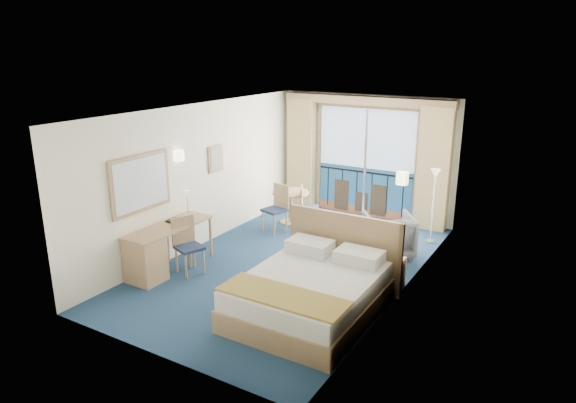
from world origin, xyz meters
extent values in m
plane|color=navy|center=(0.00, 0.00, 0.00)|extent=(6.50, 6.50, 0.00)
cube|color=white|center=(0.00, 3.26, 1.35)|extent=(4.00, 0.02, 2.70)
cube|color=white|center=(0.00, -3.26, 1.35)|extent=(4.00, 0.02, 2.70)
cube|color=white|center=(-2.01, 0.00, 1.35)|extent=(0.02, 6.50, 2.70)
cube|color=white|center=(2.01, 0.00, 1.35)|extent=(0.02, 6.50, 2.70)
cube|color=silver|center=(0.00, 0.00, 2.71)|extent=(4.00, 6.50, 0.02)
cube|color=navy|center=(0.00, 3.22, 0.56)|extent=(2.20, 0.02, 1.08)
cube|color=silver|center=(0.00, 3.22, 1.76)|extent=(2.20, 0.02, 1.32)
cube|color=brown|center=(0.00, 3.22, 0.10)|extent=(2.20, 0.02, 0.20)
cube|color=black|center=(0.00, 3.22, 1.00)|extent=(2.20, 0.02, 0.04)
cube|color=tan|center=(0.00, 3.21, 2.46)|extent=(2.36, 0.03, 0.12)
cube|color=tan|center=(-1.15, 3.21, 1.20)|extent=(0.06, 0.03, 2.40)
cube|color=tan|center=(1.15, 3.21, 1.20)|extent=(0.06, 0.03, 2.40)
cube|color=silver|center=(0.00, 3.21, 1.20)|extent=(0.05, 0.02, 2.40)
cube|color=#372919|center=(0.35, 3.21, 0.40)|extent=(0.35, 0.02, 0.70)
cube|color=#372919|center=(-0.55, 3.21, 0.40)|extent=(0.35, 0.02, 0.70)
cube|color=#372919|center=(-0.05, 3.21, 0.30)|extent=(0.30, 0.02, 0.45)
cube|color=black|center=(-0.90, 3.22, 0.55)|extent=(0.02, 0.01, 0.90)
cube|color=black|center=(-0.54, 3.22, 0.55)|extent=(0.02, 0.01, 0.90)
cube|color=black|center=(-0.18, 3.22, 0.55)|extent=(0.03, 0.01, 0.90)
cube|color=black|center=(0.18, 3.22, 0.55)|extent=(0.03, 0.01, 0.90)
cube|color=black|center=(0.54, 3.22, 0.55)|extent=(0.02, 0.01, 0.90)
cube|color=black|center=(0.90, 3.22, 0.55)|extent=(0.02, 0.01, 0.90)
cube|color=#D7C077|center=(-1.55, 3.07, 1.28)|extent=(0.65, 0.22, 2.55)
cube|color=#D7C077|center=(1.55, 3.07, 1.28)|extent=(0.65, 0.22, 2.55)
cube|color=tan|center=(0.00, 3.10, 2.58)|extent=(3.80, 0.25, 0.18)
cube|color=tan|center=(-1.98, -1.50, 1.55)|extent=(0.04, 1.25, 0.95)
cube|color=#B1BAC4|center=(-1.95, -1.50, 1.55)|extent=(0.01, 1.12, 0.82)
cube|color=tan|center=(-1.98, 0.45, 1.60)|extent=(0.03, 0.42, 0.52)
cube|color=gray|center=(-1.96, 0.45, 1.60)|extent=(0.01, 0.34, 0.44)
cylinder|color=#FFEBB2|center=(-1.94, -0.60, 1.85)|extent=(0.18, 0.18, 0.18)
cylinder|color=#FFEBB2|center=(1.94, -0.15, 1.85)|extent=(0.18, 0.18, 0.18)
cube|color=tan|center=(1.11, -1.41, 0.16)|extent=(1.75, 2.19, 0.33)
cube|color=white|center=(1.11, -1.41, 0.46)|extent=(1.68, 2.12, 0.27)
cube|color=#AF9644|center=(1.11, -2.12, 0.62)|extent=(1.73, 0.60, 0.03)
cube|color=white|center=(0.69, -0.63, 0.70)|extent=(0.68, 0.44, 0.20)
cube|color=white|center=(1.52, -0.63, 0.70)|extent=(0.68, 0.44, 0.20)
cube|color=tan|center=(1.11, -0.27, 0.60)|extent=(1.91, 0.07, 1.20)
cube|color=tan|center=(1.79, 0.06, 0.24)|extent=(0.37, 0.35, 0.48)
cube|color=beige|center=(1.81, 0.08, 0.53)|extent=(0.22, 0.20, 0.08)
imported|color=#474C56|center=(1.29, 1.29, 0.39)|extent=(1.16, 1.17, 0.77)
cylinder|color=silver|center=(1.78, 2.33, 0.01)|extent=(0.20, 0.20, 0.03)
cylinder|color=silver|center=(1.78, 2.33, 0.69)|extent=(0.02, 0.02, 1.38)
cone|color=#F2E6CD|center=(1.78, 2.33, 1.38)|extent=(0.18, 0.18, 0.17)
cube|color=tan|center=(-1.70, -1.22, 0.76)|extent=(0.57, 1.66, 0.04)
cube|color=tan|center=(-1.70, -1.79, 0.37)|extent=(0.54, 0.50, 0.74)
cylinder|color=tan|center=(-1.96, -1.01, 0.37)|extent=(0.05, 0.05, 0.74)
cylinder|color=tan|center=(-1.45, -1.01, 0.37)|extent=(0.05, 0.05, 0.74)
cylinder|color=tan|center=(-1.96, -0.44, 0.37)|extent=(0.05, 0.05, 0.74)
cylinder|color=tan|center=(-1.45, -0.44, 0.37)|extent=(0.05, 0.05, 0.74)
cube|color=#1F2949|center=(-1.29, -1.18, 0.46)|extent=(0.53, 0.53, 0.05)
cube|color=tan|center=(-1.48, -1.11, 0.71)|extent=(0.18, 0.40, 0.49)
cylinder|color=tan|center=(-1.20, -1.40, 0.22)|extent=(0.04, 0.04, 0.44)
cylinder|color=tan|center=(-1.08, -1.09, 0.22)|extent=(0.04, 0.04, 0.44)
cylinder|color=tan|center=(-1.51, -1.28, 0.22)|extent=(0.04, 0.04, 0.44)
cylinder|color=tan|center=(-1.39, -0.97, 0.22)|extent=(0.04, 0.04, 0.44)
cube|color=black|center=(-1.72, -0.99, 0.79)|extent=(0.33, 0.25, 0.03)
cylinder|color=silver|center=(-1.71, -0.71, 0.81)|extent=(0.13, 0.13, 0.02)
cylinder|color=silver|center=(-1.71, -0.71, 1.01)|extent=(0.02, 0.02, 0.43)
cone|color=#F2E6CD|center=(-1.71, -0.71, 1.23)|extent=(0.12, 0.12, 0.11)
cylinder|color=tan|center=(-1.15, 1.90, 0.69)|extent=(0.78, 0.78, 0.04)
cylinder|color=tan|center=(-1.15, 1.90, 0.34)|extent=(0.08, 0.08, 0.69)
cylinder|color=tan|center=(-1.15, 1.90, 0.01)|extent=(0.43, 0.43, 0.03)
cube|color=#1F2949|center=(-0.66, 1.88, 0.42)|extent=(0.51, 0.51, 0.05)
cube|color=tan|center=(-0.82, 1.79, 0.66)|extent=(0.21, 0.35, 0.45)
cylinder|color=tan|center=(-0.45, 1.81, 0.20)|extent=(0.03, 0.03, 0.41)
cylinder|color=tan|center=(-0.59, 2.08, 0.20)|extent=(0.03, 0.03, 0.41)
cylinder|color=tan|center=(-0.72, 1.67, 0.20)|extent=(0.03, 0.03, 0.41)
cylinder|color=tan|center=(-0.86, 1.94, 0.20)|extent=(0.03, 0.03, 0.41)
cube|color=#1F2949|center=(-1.14, 1.24, 0.47)|extent=(0.51, 0.51, 0.05)
cube|color=tan|center=(-1.09, 1.44, 0.73)|extent=(0.42, 0.14, 0.50)
cylinder|color=tan|center=(-1.35, 1.12, 0.23)|extent=(0.04, 0.04, 0.45)
cylinder|color=tan|center=(-1.02, 1.04, 0.23)|extent=(0.04, 0.04, 0.45)
cylinder|color=tan|center=(-1.27, 1.45, 0.23)|extent=(0.04, 0.04, 0.45)
cylinder|color=tan|center=(-0.94, 1.37, 0.23)|extent=(0.04, 0.04, 0.45)
camera|label=1|loc=(4.20, -7.19, 3.68)|focal=32.00mm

